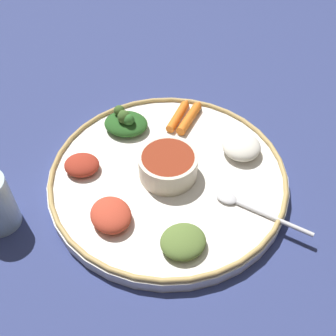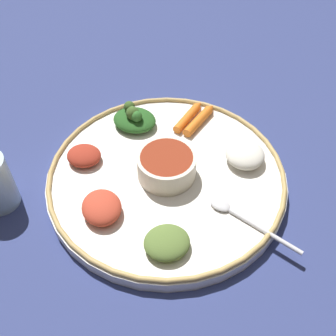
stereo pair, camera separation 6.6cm
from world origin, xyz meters
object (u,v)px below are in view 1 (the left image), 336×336
at_px(carrot_near_spoon, 190,117).
at_px(spoon, 247,206).
at_px(center_bowl, 168,165).
at_px(carrot_outer, 179,115).
at_px(greens_pile, 126,122).

bearing_deg(carrot_near_spoon, spoon, -77.47).
bearing_deg(center_bowl, carrot_outer, 72.92).
relative_size(center_bowl, carrot_outer, 1.11).
bearing_deg(spoon, carrot_outer, 106.84).
distance_m(center_bowl, greens_pile, 0.13).
height_order(center_bowl, spoon, center_bowl).
xyz_separation_m(center_bowl, carrot_outer, (0.04, 0.14, -0.01)).
bearing_deg(spoon, carrot_near_spoon, 102.53).
distance_m(center_bowl, spoon, 0.14).
relative_size(center_bowl, spoon, 0.73).
bearing_deg(greens_pile, spoon, -51.12).
xyz_separation_m(carrot_near_spoon, carrot_outer, (-0.02, 0.01, -0.00)).
bearing_deg(spoon, greens_pile, 128.88).
bearing_deg(carrot_near_spoon, carrot_outer, 154.14).
relative_size(spoon, greens_pile, 1.33).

